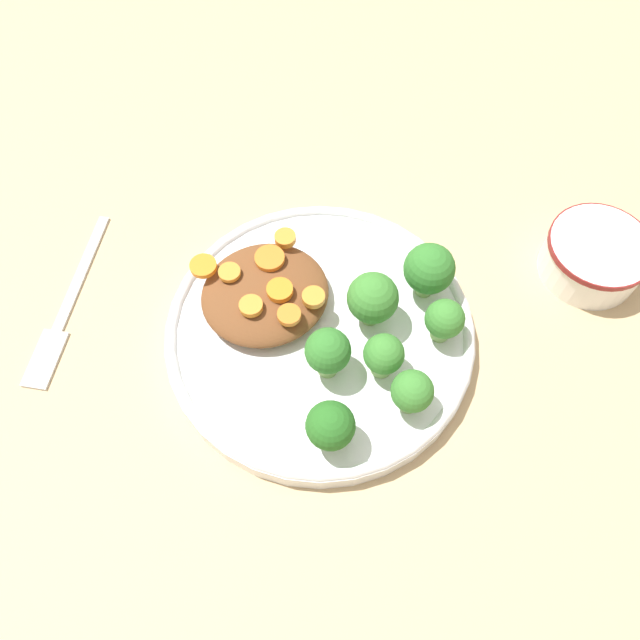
% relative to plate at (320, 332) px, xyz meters
% --- Properties ---
extents(ground_plane, '(4.00, 4.00, 0.00)m').
position_rel_plate_xyz_m(ground_plane, '(0.00, 0.00, -0.01)').
color(ground_plane, tan).
extents(plate, '(0.28, 0.28, 0.03)m').
position_rel_plate_xyz_m(plate, '(0.00, 0.00, 0.00)').
color(plate, white).
rests_on(plate, ground_plane).
extents(dip_bowl, '(0.10, 0.10, 0.04)m').
position_rel_plate_xyz_m(dip_bowl, '(-0.27, 0.03, 0.01)').
color(dip_bowl, white).
rests_on(dip_bowl, ground_plane).
extents(stew_mound, '(0.12, 0.11, 0.03)m').
position_rel_plate_xyz_m(stew_mound, '(0.03, -0.04, 0.02)').
color(stew_mound, brown).
rests_on(stew_mound, plate).
extents(broccoli_floret_0, '(0.04, 0.04, 0.05)m').
position_rel_plate_xyz_m(broccoli_floret_0, '(0.03, 0.10, 0.04)').
color(broccoli_floret_0, '#759E51').
rests_on(broccoli_floret_0, plate).
extents(broccoli_floret_1, '(0.03, 0.03, 0.05)m').
position_rel_plate_xyz_m(broccoli_floret_1, '(-0.10, 0.05, 0.03)').
color(broccoli_floret_1, '#759E51').
rests_on(broccoli_floret_1, plate).
extents(broccoli_floret_2, '(0.04, 0.04, 0.05)m').
position_rel_plate_xyz_m(broccoli_floret_2, '(0.01, 0.04, 0.04)').
color(broccoli_floret_2, '#7FA85B').
rests_on(broccoli_floret_2, plate).
extents(broccoli_floret_3, '(0.05, 0.05, 0.06)m').
position_rel_plate_xyz_m(broccoli_floret_3, '(-0.10, -0.00, 0.04)').
color(broccoli_floret_3, '#7FA85B').
rests_on(broccoli_floret_3, plate).
extents(broccoli_floret_4, '(0.03, 0.03, 0.05)m').
position_rel_plate_xyz_m(broccoli_floret_4, '(-0.03, 0.06, 0.03)').
color(broccoli_floret_4, '#7FA85B').
rests_on(broccoli_floret_4, plate).
extents(broccoli_floret_5, '(0.04, 0.04, 0.06)m').
position_rel_plate_xyz_m(broccoli_floret_5, '(-0.05, 0.01, 0.04)').
color(broccoli_floret_5, '#759E51').
rests_on(broccoli_floret_5, plate).
extents(broccoli_floret_6, '(0.04, 0.04, 0.05)m').
position_rel_plate_xyz_m(broccoli_floret_6, '(-0.04, 0.10, 0.03)').
color(broccoli_floret_6, '#7FA85B').
rests_on(broccoli_floret_6, plate).
extents(carrot_slice_0, '(0.02, 0.02, 0.01)m').
position_rel_plate_xyz_m(carrot_slice_0, '(0.05, -0.03, 0.04)').
color(carrot_slice_0, orange).
rests_on(carrot_slice_0, stew_mound).
extents(carrot_slice_1, '(0.02, 0.02, 0.01)m').
position_rel_plate_xyz_m(carrot_slice_1, '(0.08, -0.08, 0.04)').
color(carrot_slice_1, orange).
rests_on(carrot_slice_1, stew_mound).
extents(carrot_slice_2, '(0.02, 0.02, 0.01)m').
position_rel_plate_xyz_m(carrot_slice_2, '(0.03, -0.01, 0.04)').
color(carrot_slice_2, orange).
rests_on(carrot_slice_2, stew_mound).
extents(carrot_slice_3, '(0.03, 0.03, 0.00)m').
position_rel_plate_xyz_m(carrot_slice_3, '(0.02, -0.07, 0.04)').
color(carrot_slice_3, orange).
rests_on(carrot_slice_3, stew_mound).
extents(carrot_slice_4, '(0.02, 0.02, 0.01)m').
position_rel_plate_xyz_m(carrot_slice_4, '(-0.00, -0.08, 0.04)').
color(carrot_slice_4, orange).
rests_on(carrot_slice_4, stew_mound).
extents(carrot_slice_5, '(0.02, 0.02, 0.00)m').
position_rel_plate_xyz_m(carrot_slice_5, '(0.06, -0.07, 0.04)').
color(carrot_slice_5, orange).
rests_on(carrot_slice_5, stew_mound).
extents(carrot_slice_6, '(0.02, 0.02, 0.01)m').
position_rel_plate_xyz_m(carrot_slice_6, '(0.02, -0.03, 0.04)').
color(carrot_slice_6, orange).
rests_on(carrot_slice_6, stew_mound).
extents(carrot_slice_7, '(0.02, 0.02, 0.01)m').
position_rel_plate_xyz_m(carrot_slice_7, '(0.00, -0.01, 0.04)').
color(carrot_slice_7, orange).
rests_on(carrot_slice_7, stew_mound).
extents(fork, '(0.12, 0.17, 0.01)m').
position_rel_plate_xyz_m(fork, '(0.21, -0.12, -0.01)').
color(fork, silver).
rests_on(fork, ground_plane).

